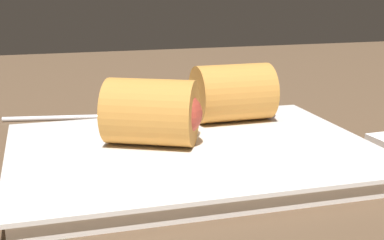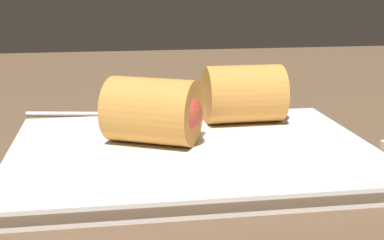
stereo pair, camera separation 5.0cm
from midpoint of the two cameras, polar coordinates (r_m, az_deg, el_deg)
name	(u,v)px [view 2 (the right image)]	position (r cm, az deg, el deg)	size (l,w,h in cm)	color
table_surface	(183,180)	(41.58, 2.50, -6.54)	(180.00, 140.00, 2.00)	brown
serving_plate	(192,155)	(42.03, 3.41, -3.76)	(28.07, 21.06, 1.50)	white
roll_front_left	(158,111)	(41.72, -0.26, 0.89)	(8.49, 7.69, 5.18)	#C68438
roll_front_right	(248,94)	(48.68, 8.99, 2.74)	(7.87, 5.30, 5.18)	#C68438
spoon	(161,111)	(56.25, -0.84, 0.94)	(17.77, 4.81, 1.38)	silver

